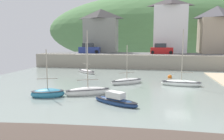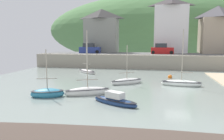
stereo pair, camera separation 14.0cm
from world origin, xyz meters
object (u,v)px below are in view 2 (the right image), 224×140
at_px(waterfront_building_left, 102,30).
at_px(fishing_boat_green, 47,93).
at_px(sailboat_far_left, 127,82).
at_px(parked_car_near_slipway, 90,49).
at_px(waterfront_building_right, 217,29).
at_px(waterfront_building_centre, 171,25).
at_px(sailboat_nearest_shore, 88,91).
at_px(dinghy_open_wooden, 115,100).
at_px(mooring_buoy, 170,77).
at_px(sailboat_white_hull, 87,71).
at_px(parked_car_by_wall, 162,50).
at_px(sailboat_blue_trim, 181,83).

xyz_separation_m(waterfront_building_left, fishing_boat_green, (2.26, -29.81, -6.74)).
height_order(fishing_boat_green, sailboat_far_left, sailboat_far_left).
relative_size(waterfront_building_left, parked_car_near_slipway, 2.17).
height_order(waterfront_building_right, parked_car_near_slipway, waterfront_building_right).
xyz_separation_m(waterfront_building_centre, sailboat_nearest_shore, (-8.80, -28.51, -7.63)).
bearing_deg(dinghy_open_wooden, sailboat_far_left, 118.45).
xyz_separation_m(waterfront_building_left, waterfront_building_right, (23.20, -0.00, 0.02)).
distance_m(waterfront_building_right, dinghy_open_wooden, 34.92).
bearing_deg(mooring_buoy, sailboat_far_left, -135.26).
height_order(waterfront_building_right, sailboat_far_left, waterfront_building_right).
bearing_deg(waterfront_building_centre, mooring_buoy, -92.87).
bearing_deg(sailboat_white_hull, sailboat_nearest_shore, -30.95).
relative_size(waterfront_building_centre, sailboat_nearest_shore, 1.82).
bearing_deg(sailboat_nearest_shore, parked_car_by_wall, 46.48).
xyz_separation_m(waterfront_building_right, sailboat_white_hull, (-21.93, -15.10, -6.83)).
relative_size(waterfront_building_centre, waterfront_building_right, 1.19).
height_order(waterfront_building_right, parked_car_by_wall, waterfront_building_right).
xyz_separation_m(sailboat_far_left, sailboat_nearest_shore, (-2.85, -5.81, 0.04)).
bearing_deg(dinghy_open_wooden, parked_car_by_wall, 108.80).
bearing_deg(fishing_boat_green, sailboat_nearest_shore, 2.45).
relative_size(waterfront_building_centre, fishing_boat_green, 2.50).
relative_size(fishing_boat_green, sailboat_white_hull, 0.91).
xyz_separation_m(waterfront_building_left, sailboat_white_hull, (1.27, -15.10, -6.82)).
distance_m(waterfront_building_centre, sailboat_far_left, 24.69).
bearing_deg(waterfront_building_right, sailboat_white_hull, -145.44).
relative_size(waterfront_building_left, waterfront_building_centre, 0.83).
bearing_deg(sailboat_white_hull, sailboat_blue_trim, 11.66).
bearing_deg(sailboat_blue_trim, fishing_boat_green, -144.13).
bearing_deg(waterfront_building_left, waterfront_building_right, -0.00).
height_order(waterfront_building_left, dinghy_open_wooden, waterfront_building_left).
distance_m(parked_car_by_wall, mooring_buoy, 13.55).
bearing_deg(waterfront_building_centre, sailboat_blue_trim, -89.90).
bearing_deg(sailboat_nearest_shore, fishing_boat_green, 174.48).
xyz_separation_m(waterfront_building_right, parked_car_near_slipway, (-24.55, -4.50, -3.86)).
height_order(waterfront_building_left, waterfront_building_right, waterfront_building_right).
height_order(waterfront_building_centre, waterfront_building_right, waterfront_building_centre).
bearing_deg(mooring_buoy, dinghy_open_wooden, -110.46).
bearing_deg(dinghy_open_wooden, sailboat_blue_trim, 82.58).
height_order(waterfront_building_centre, sailboat_blue_trim, waterfront_building_centre).
distance_m(waterfront_building_left, parked_car_by_wall, 13.95).
xyz_separation_m(sailboat_white_hull, sailboat_nearest_shore, (4.28, -13.41, 0.09)).
relative_size(waterfront_building_right, sailboat_nearest_shore, 1.52).
distance_m(sailboat_white_hull, parked_car_near_slipway, 11.32).
distance_m(waterfront_building_right, sailboat_nearest_shore, 34.21).
bearing_deg(parked_car_by_wall, sailboat_blue_trim, -86.26).
height_order(parked_car_near_slipway, parked_car_by_wall, same).
bearing_deg(fishing_boat_green, waterfront_building_centre, 48.82).
bearing_deg(sailboat_blue_trim, dinghy_open_wooden, -120.00).
distance_m(fishing_boat_green, parked_car_near_slipway, 25.73).
relative_size(waterfront_building_centre, sailboat_far_left, 2.38).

